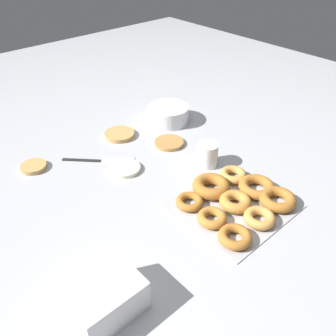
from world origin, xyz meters
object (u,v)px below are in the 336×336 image
Objects in this scene: pancake_0 at (120,134)px; pancake_2 at (125,168)px; paper_cup at (207,155)px; spatula at (110,161)px; pancake_3 at (169,143)px; container_stack at (105,297)px; batter_bowl at (168,114)px; pancake_1 at (34,167)px; donut_tray at (237,200)px.

pancake_2 is at bearing -120.48° from pancake_0.
spatula is at bearing 135.16° from paper_cup.
pancake_3 is at bearing 32.91° from spatula.
container_stack is 0.60m from paper_cup.
batter_bowl is at bearing 48.93° from pancake_3.
batter_bowl is (0.56, -0.06, 0.03)m from pancake_1.
spatula is at bearing -32.70° from pancake_1.
pancake_1 is 0.48m from pancake_3.
container_stack is at bearing -157.82° from paper_cup.
donut_tray is 3.91× the size of paper_cup.
paper_cup is at bearing 22.18° from container_stack.
batter_bowl reaches higher than pancake_1.
pancake_3 is at bearing -131.07° from batter_bowl.
pancake_0 is at bearing 88.84° from spatula.
pancake_2 is 0.49× the size of spatula.
spatula is at bearing 55.25° from container_stack.
donut_tray is 1.93× the size of batter_bowl.
pancake_1 is 0.31m from pancake_2.
pancake_1 is 0.52× the size of batter_bowl.
paper_cup is at bearing -87.43° from pancake_3.
donut_tray is at bearing -68.08° from pancake_2.
pancake_3 is 0.23m from spatula.
container_stack is 0.56m from spatula.
pancake_0 is at bearing 59.52° from pancake_2.
pancake_3 is 0.69m from container_stack.
spatula is at bearing -166.89° from batter_bowl.
paper_cup is at bearing -39.63° from pancake_1.
batter_bowl reaches higher than donut_tray.
donut_tray is 1.54× the size of spatula.
pancake_2 and pancake_3 have the same top height.
pancake_3 is 0.66× the size of batter_bowl.
pancake_3 reaches higher than spatula.
paper_cup is (0.01, -0.18, 0.03)m from pancake_3.
pancake_1 is at bearing 156.79° from pancake_3.
pancake_3 is 0.18m from batter_bowl.
pancake_2 is 0.92× the size of pancake_3.
pancake_2 is 0.51m from container_stack.
pancake_0 is at bearing -3.20° from pancake_1.
batter_bowl is at bearing 25.26° from pancake_2.
container_stack reaches higher than pancake_3.
batter_bowl is at bearing 71.16° from paper_cup.
pancake_3 is 0.34× the size of donut_tray.
pancake_2 is at bearing -43.54° from pancake_1.
container_stack is 0.73× the size of spatula.
pancake_2 is 0.67× the size of container_stack.
donut_tray is at bearing -87.02° from pancake_0.
pancake_2 is 0.28m from paper_cup.
container_stack is (-0.66, -0.54, 0.01)m from batter_bowl.
container_stack reaches higher than spatula.
pancake_0 reaches higher than pancake_2.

